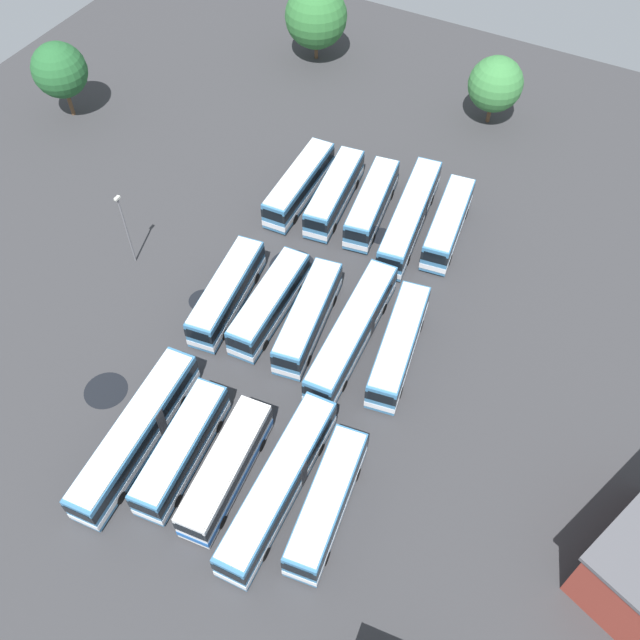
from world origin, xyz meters
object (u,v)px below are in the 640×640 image
Objects in this scene: bus_row1_slot1 at (270,303)px; bus_row1_slot3 at (353,331)px; bus_row1_slot0 at (227,292)px; tree_west_edge at (495,84)px; bus_row0_slot1 at (334,193)px; bus_row2_slot2 at (226,469)px; bus_row0_slot4 at (448,223)px; bus_row1_slot2 at (308,317)px; bus_row0_slot3 at (410,216)px; bus_row2_slot1 at (182,449)px; bus_row0_slot2 at (372,203)px; bus_row1_slot4 at (399,345)px; bus_row2_slot0 at (137,433)px; bus_row0_slot0 at (299,184)px; lamp_post_by_building at (126,227)px; bus_row2_slot3 at (279,484)px; tree_south_edge at (60,70)px; tree_northwest at (316,16)px; bus_row2_slot4 at (327,502)px.

bus_row1_slot1 is 0.76× the size of bus_row1_slot3.
bus_row1_slot0 is at bearing -83.27° from bus_row1_slot3.
bus_row1_slot1 is at bearing -11.25° from tree_west_edge.
bus_row2_slot2 is at bearing 12.78° from bus_row0_slot1.
bus_row1_slot2 is (16.42, -6.28, 0.00)m from bus_row0_slot4.
bus_row0_slot1 is 7.99m from bus_row0_slot3.
bus_row0_slot2 is at bearing 178.44° from bus_row2_slot1.
bus_row0_slot1 is 11.69m from bus_row0_slot4.
bus_row2_slot0 is at bearing -39.77° from bus_row1_slot4.
bus_row2_slot0 and bus_row2_slot1 have the same top height.
bus_row0_slot4 is at bearing 101.58° from bus_row0_slot3.
bus_row0_slot0 is 0.98× the size of bus_row1_slot4.
bus_row0_slot2 is 1.40× the size of lamp_post_by_building.
bus_row0_slot0 is 15.78m from bus_row1_slot1.
bus_row0_slot0 and bus_row1_slot1 have the same top height.
bus_row1_slot2 is 0.78× the size of bus_row2_slot0.
bus_row2_slot3 is (30.95, -0.68, 0.00)m from bus_row0_slot4.
bus_row0_slot1 is 3.96m from bus_row0_slot2.
bus_row0_slot3 is at bearing 127.43° from lamp_post_by_building.
bus_row2_slot2 is (29.92, 10.64, -0.00)m from bus_row0_slot0.
bus_row0_slot1 is 33.98m from tree_south_edge.
bus_row1_slot2 is 43.47m from tree_northwest.
bus_row1_slot4 is at bearing -175.44° from bus_row2_slot4.
bus_row2_slot4 is (14.51, 5.23, -0.00)m from bus_row1_slot3.
lamp_post_by_building is at bearing -120.22° from bus_row2_slot3.
bus_row1_slot1 is 0.97× the size of bus_row1_slot2.
tree_south_edge reaches higher than bus_row0_slot1.
bus_row1_slot4 is (15.50, 1.79, 0.00)m from bus_row0_slot4.
bus_row1_slot2 is (15.13, 5.33, 0.00)m from bus_row0_slot1.
bus_row0_slot0 is at bearing -148.18° from bus_row1_slot2.
bus_row0_slot4 is at bearing -173.40° from bus_row1_slot4.
lamp_post_by_building is (-14.03, -24.10, 2.59)m from bus_row2_slot3.
tree_northwest reaches higher than lamp_post_by_building.
bus_row0_slot3 is 1.28× the size of bus_row1_slot2.
bus_row0_slot3 is (-0.16, 4.03, 0.00)m from bus_row0_slot2.
tree_northwest is at bearing -140.89° from bus_row0_slot2.
lamp_post_by_building is 25.65m from tree_south_edge.
bus_row0_slot0 is at bearing -147.43° from bus_row2_slot4.
bus_row0_slot1 is 20.59m from lamp_post_by_building.
bus_row0_slot3 is 1.34× the size of bus_row2_slot2.
bus_row0_slot2 is 4.03m from bus_row0_slot3.
lamp_post_by_building is (15.62, -13.16, 2.59)m from bus_row0_slot1.
tree_west_edge is at bearing 157.12° from bus_row0_slot1.
bus_row0_slot1 is 22.95m from tree_west_edge.
bus_row0_slot4 is 1.43× the size of tree_west_edge.
tree_south_edge reaches higher than bus_row0_slot3.
bus_row2_slot3 is at bearing 100.97° from bus_row2_slot2.
bus_row2_slot0 is 1.85× the size of lamp_post_by_building.
bus_row1_slot0 is at bearing -173.83° from bus_row2_slot0.
bus_row0_slot4 is 19.42m from bus_row1_slot1.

